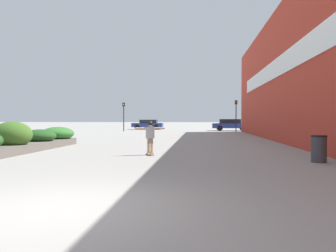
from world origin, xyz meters
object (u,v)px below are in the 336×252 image
skateboarder (150,133)px  traffic_light_right (236,110)px  car_leftmost (148,124)px  car_center_left (231,125)px  traffic_light_left (124,112)px  trash_bin (319,149)px  car_center_right (313,124)px  skateboard (150,153)px

skateboarder → traffic_light_right: 26.40m
car_leftmost → car_center_left: (11.26, -4.10, 0.03)m
traffic_light_left → traffic_light_right: bearing=-0.7°
trash_bin → car_leftmost: car_leftmost is taller
traffic_light_right → traffic_light_left: bearing=179.3°
trash_bin → car_center_left: bearing=90.1°
car_center_left → traffic_light_left: (-13.12, -2.95, 1.58)m
skateboarder → car_center_left: car_center_left is taller
car_center_right → traffic_light_right: traffic_light_right is taller
traffic_light_left → skateboard: bearing=-74.6°
trash_bin → car_leftmost: (-11.32, 34.48, 0.29)m
traffic_light_right → car_leftmost: bearing=148.1°
skateboard → traffic_light_left: (-7.11, 25.74, 2.29)m
skateboarder → traffic_light_right: traffic_light_right is taller
skateboarder → skateboard: bearing=-110.6°
skateboard → trash_bin: trash_bin is taller
trash_bin → traffic_light_right: traffic_light_right is taller
skateboarder → car_center_left: size_ratio=0.27×
car_center_left → skateboarder: bearing=-11.8°
trash_bin → car_leftmost: bearing=108.2°
car_center_left → traffic_light_right: (0.30, -3.11, 1.70)m
traffic_light_left → traffic_light_right: (13.43, -0.16, 0.12)m
car_leftmost → traffic_light_left: (-1.86, -7.05, 1.61)m
car_center_right → car_center_left: bearing=103.3°
trash_bin → car_center_left: 30.39m
trash_bin → traffic_light_right: bearing=89.5°
car_leftmost → skateboard: bearing=-170.9°
trash_bin → car_center_right: bearing=71.8°
trash_bin → traffic_light_left: 30.50m
car_center_left → traffic_light_left: bearing=-77.3°
skateboarder → traffic_light_right: (6.31, 25.58, 1.60)m
car_center_left → traffic_light_right: traffic_light_right is taller
traffic_light_left → trash_bin: bearing=-64.3°
car_center_right → traffic_light_left: traffic_light_left is taller
skateboard → traffic_light_left: bearing=86.6°
trash_bin → car_leftmost: size_ratio=0.21×
skateboarder → car_center_left: bearing=59.3°
car_center_right → traffic_light_left: 24.67m
car_leftmost → car_center_right: size_ratio=1.12×
car_center_left → trash_bin: bearing=0.1°
skateboarder → car_center_right: (16.88, 31.26, -0.08)m
skateboard → traffic_light_right: bearing=57.3°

